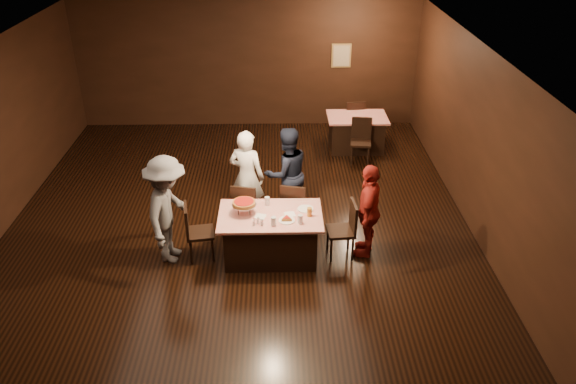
{
  "coord_description": "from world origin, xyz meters",
  "views": [
    {
      "loc": [
        0.68,
        -8.0,
        5.26
      ],
      "look_at": [
        0.84,
        -0.32,
        1.0
      ],
      "focal_mm": 35.0,
      "sensor_mm": 36.0,
      "label": 1
    }
  ],
  "objects_px": {
    "chair_back_near": "(361,142)",
    "glass_back": "(267,201)",
    "diner_navy_hoodie": "(287,173)",
    "plate_empty": "(305,209)",
    "diner_white_jacket": "(247,177)",
    "back_table": "(356,133)",
    "chair_back_far": "(353,119)",
    "diner_red_shirt": "(369,210)",
    "diner_grey_knit": "(168,210)",
    "glass_amber": "(309,212)",
    "chair_far_right": "(295,206)",
    "main_table": "(271,236)",
    "glass_front_right": "(300,219)",
    "chair_end_left": "(200,232)",
    "chair_end_right": "(341,230)",
    "chair_far_left": "(247,207)",
    "pizza_stand": "(244,203)",
    "glass_front_left": "(273,221)"
  },
  "relations": [
    {
      "from": "pizza_stand",
      "to": "chair_back_far",
      "type": "bearing_deg",
      "value": 63.87
    },
    {
      "from": "plate_empty",
      "to": "chair_back_near",
      "type": "bearing_deg",
      "value": 67.74
    },
    {
      "from": "chair_far_left",
      "to": "diner_red_shirt",
      "type": "xyz_separation_m",
      "value": [
        1.93,
        -0.67,
        0.31
      ]
    },
    {
      "from": "diner_grey_knit",
      "to": "diner_red_shirt",
      "type": "xyz_separation_m",
      "value": [
        3.09,
        0.09,
        -0.1
      ]
    },
    {
      "from": "chair_far_right",
      "to": "diner_grey_knit",
      "type": "bearing_deg",
      "value": 33.36
    },
    {
      "from": "chair_back_near",
      "to": "chair_far_left",
      "type": "bearing_deg",
      "value": -123.26
    },
    {
      "from": "main_table",
      "to": "diner_white_jacket",
      "type": "distance_m",
      "value": 1.28
    },
    {
      "from": "chair_end_right",
      "to": "chair_back_far",
      "type": "distance_m",
      "value": 4.75
    },
    {
      "from": "main_table",
      "to": "glass_front_right",
      "type": "height_order",
      "value": "glass_front_right"
    },
    {
      "from": "diner_grey_knit",
      "to": "pizza_stand",
      "type": "distance_m",
      "value": 1.16
    },
    {
      "from": "chair_far_left",
      "to": "glass_back",
      "type": "xyz_separation_m",
      "value": [
        0.35,
        -0.45,
        0.37
      ]
    },
    {
      "from": "chair_far_right",
      "to": "diner_white_jacket",
      "type": "height_order",
      "value": "diner_white_jacket"
    },
    {
      "from": "chair_back_far",
      "to": "plate_empty",
      "type": "distance_m",
      "value": 4.74
    },
    {
      "from": "back_table",
      "to": "glass_front_left",
      "type": "height_order",
      "value": "glass_front_left"
    },
    {
      "from": "main_table",
      "to": "chair_end_right",
      "type": "relative_size",
      "value": 1.68
    },
    {
      "from": "chair_far_right",
      "to": "glass_amber",
      "type": "height_order",
      "value": "chair_far_right"
    },
    {
      "from": "diner_navy_hoodie",
      "to": "chair_back_far",
      "type": "bearing_deg",
      "value": -138.37
    },
    {
      "from": "main_table",
      "to": "plate_empty",
      "type": "distance_m",
      "value": 0.69
    },
    {
      "from": "chair_end_left",
      "to": "diner_grey_knit",
      "type": "distance_m",
      "value": 0.61
    },
    {
      "from": "chair_far_left",
      "to": "chair_end_left",
      "type": "xyz_separation_m",
      "value": [
        -0.7,
        -0.75,
        0.0
      ]
    },
    {
      "from": "diner_grey_knit",
      "to": "main_table",
      "type": "bearing_deg",
      "value": -81.07
    },
    {
      "from": "glass_amber",
      "to": "diner_red_shirt",
      "type": "bearing_deg",
      "value": 7.66
    },
    {
      "from": "diner_red_shirt",
      "to": "chair_back_near",
      "type": "bearing_deg",
      "value": -169.51
    },
    {
      "from": "chair_back_far",
      "to": "diner_navy_hoodie",
      "type": "xyz_separation_m",
      "value": [
        -1.6,
        -3.44,
        0.36
      ]
    },
    {
      "from": "diner_red_shirt",
      "to": "glass_back",
      "type": "relative_size",
      "value": 11.19
    },
    {
      "from": "main_table",
      "to": "glass_front_right",
      "type": "distance_m",
      "value": 0.69
    },
    {
      "from": "glass_front_left",
      "to": "glass_back",
      "type": "relative_size",
      "value": 1.0
    },
    {
      "from": "chair_end_left",
      "to": "chair_back_near",
      "type": "bearing_deg",
      "value": -50.35
    },
    {
      "from": "chair_end_left",
      "to": "glass_front_right",
      "type": "distance_m",
      "value": 1.61
    },
    {
      "from": "chair_far_right",
      "to": "plate_empty",
      "type": "xyz_separation_m",
      "value": [
        0.15,
        -0.6,
        0.3
      ]
    },
    {
      "from": "diner_navy_hoodie",
      "to": "plate_empty",
      "type": "height_order",
      "value": "diner_navy_hoodie"
    },
    {
      "from": "diner_navy_hoodie",
      "to": "glass_back",
      "type": "height_order",
      "value": "diner_navy_hoodie"
    },
    {
      "from": "chair_far_left",
      "to": "diner_white_jacket",
      "type": "xyz_separation_m",
      "value": [
        -0.0,
        0.37,
        0.37
      ]
    },
    {
      "from": "diner_navy_hoodie",
      "to": "diner_white_jacket",
      "type": "bearing_deg",
      "value": -12.48
    },
    {
      "from": "chair_far_left",
      "to": "chair_far_right",
      "type": "xyz_separation_m",
      "value": [
        0.8,
        0.0,
        0.0
      ]
    },
    {
      "from": "chair_end_left",
      "to": "glass_front_right",
      "type": "xyz_separation_m",
      "value": [
        1.55,
        -0.25,
        0.37
      ]
    },
    {
      "from": "main_table",
      "to": "glass_front_right",
      "type": "xyz_separation_m",
      "value": [
        0.45,
        -0.25,
        0.46
      ]
    },
    {
      "from": "back_table",
      "to": "chair_back_far",
      "type": "relative_size",
      "value": 1.37
    },
    {
      "from": "chair_back_near",
      "to": "chair_back_far",
      "type": "relative_size",
      "value": 1.0
    },
    {
      "from": "chair_back_near",
      "to": "glass_back",
      "type": "distance_m",
      "value": 3.66
    },
    {
      "from": "chair_end_left",
      "to": "chair_far_left",
      "type": "bearing_deg",
      "value": -52.1
    },
    {
      "from": "glass_back",
      "to": "plate_empty",
      "type": "bearing_deg",
      "value": -14.04
    },
    {
      "from": "chair_end_right",
      "to": "diner_red_shirt",
      "type": "xyz_separation_m",
      "value": [
        0.43,
        0.08,
        0.31
      ]
    },
    {
      "from": "chair_far_left",
      "to": "glass_back",
      "type": "distance_m",
      "value": 0.68
    },
    {
      "from": "diner_white_jacket",
      "to": "plate_empty",
      "type": "distance_m",
      "value": 1.36
    },
    {
      "from": "chair_back_near",
      "to": "diner_white_jacket",
      "type": "bearing_deg",
      "value": -127.65
    },
    {
      "from": "chair_end_left",
      "to": "pizza_stand",
      "type": "height_order",
      "value": "pizza_stand"
    },
    {
      "from": "plate_empty",
      "to": "glass_front_right",
      "type": "bearing_deg",
      "value": -104.04
    },
    {
      "from": "diner_white_jacket",
      "to": "glass_back",
      "type": "height_order",
      "value": "diner_white_jacket"
    },
    {
      "from": "diner_red_shirt",
      "to": "back_table",
      "type": "bearing_deg",
      "value": -168.48
    }
  ]
}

